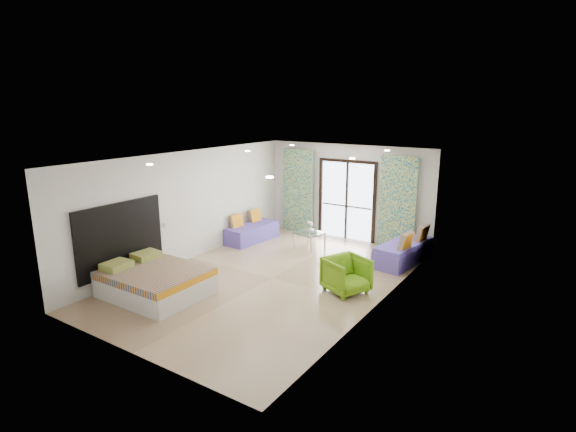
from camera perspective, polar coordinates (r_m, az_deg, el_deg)
The scene contains 24 objects.
floor at distance 10.14m, azimuth -2.07°, elevation -7.88°, with size 5.00×7.50×0.01m, color #927557, non-canonical shape.
ceiling at distance 9.47m, azimuth -2.22°, elevation 7.45°, with size 5.00×7.50×0.01m, color silver, non-canonical shape.
wall_back at distance 12.89m, azimuth 7.55°, elevation 3.01°, with size 5.00×0.01×2.70m, color silver, non-canonical shape.
wall_front at distance 7.14m, azimuth -19.94°, elevation -6.75°, with size 5.00×0.01×2.70m, color silver, non-canonical shape.
wall_left at distance 11.31m, azimuth -12.53°, elevation 1.27°, with size 0.01×7.50×2.70m, color silver, non-canonical shape.
wall_right at distance 8.57m, azimuth 11.64°, elevation -2.76°, with size 0.01×7.50×2.70m, color silver, non-canonical shape.
balcony_door at distance 12.88m, azimuth 7.48°, elevation 2.59°, with size 1.76×0.08×2.28m.
balcony_rail at distance 12.95m, azimuth 7.46°, elevation 1.26°, with size 1.52×0.03×0.04m, color #595451.
curtain_left at distance 13.48m, azimuth 1.26°, elevation 3.18°, with size 1.00×0.10×2.50m, color beige.
curtain_right at distance 12.16m, azimuth 13.75°, elevation 1.59°, with size 1.00×0.10×2.50m, color beige.
downlight_a at distance 8.97m, azimuth -17.17°, elevation 6.28°, with size 0.12×0.12×0.02m, color #FFE0B2.
downlight_b at distance 7.06m, azimuth -2.35°, elevation 4.96°, with size 0.12×0.12×0.02m, color #FFE0B2.
downlight_c at distance 11.11m, azimuth -5.15°, elevation 8.22°, with size 0.12×0.12×0.02m, color #FFE0B2.
downlight_d at distance 9.63m, azimuth 8.15°, elevation 7.25°, with size 0.12×0.12×0.02m, color #FFE0B2.
downlight_e at distance 12.73m, azimuth 0.50°, elevation 9.00°, with size 0.12×0.12×0.02m, color #FFE0B2.
downlight_f at distance 11.47m, azimuth 12.47°, elevation 8.13°, with size 0.12×0.12×0.02m, color #FFE0B2.
headboard at distance 10.10m, azimuth -20.48°, elevation -2.58°, with size 0.06×2.10×1.50m, color black.
switch_plate at distance 10.85m, azimuth -15.24°, elevation -1.06°, with size 0.02×0.10×0.10m, color silver.
bed at distance 9.60m, azimuth -16.55°, elevation -7.96°, with size 1.96×1.60×0.68m.
daybed_left at distance 12.79m, azimuth -4.61°, elevation -2.03°, with size 0.76×1.72×0.83m.
daybed_right at distance 11.36m, azimuth 14.52°, elevation -4.38°, with size 0.97×1.93×0.91m.
coffee_table at distance 12.05m, azimuth 2.78°, elevation -2.32°, with size 0.78×0.78×0.77m.
vase at distance 12.01m, azimuth 2.95°, elevation -1.75°, with size 0.16×0.16×0.16m, color white.
armchair at distance 9.37m, azimuth 7.44°, elevation -7.22°, with size 0.79×0.74×0.81m, color #619813.
Camera 1 is at (5.46, -7.67, 3.78)m, focal length 28.00 mm.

